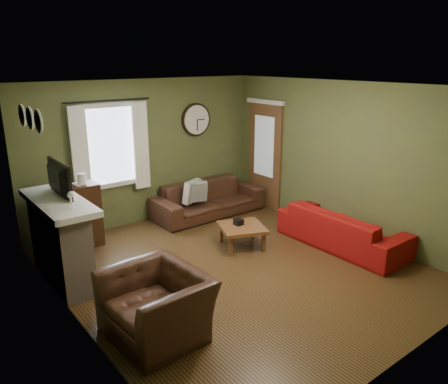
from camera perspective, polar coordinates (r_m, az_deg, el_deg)
floor at (r=6.48m, az=1.50°, el=-9.90°), size 4.60×5.20×0.00m
ceiling at (r=5.79m, az=1.70°, el=13.70°), size 4.60×5.20×0.00m
wall_left at (r=4.94m, az=-19.51°, el=-3.34°), size 0.00×5.20×2.60m
wall_right at (r=7.63m, az=15.08°, el=4.09°), size 0.00×5.20×2.60m
wall_back at (r=8.12m, az=-10.19°, el=5.17°), size 4.60×0.00×2.60m
wall_front at (r=4.44m, az=23.58°, el=-6.16°), size 4.60×0.00×2.60m
fireplace at (r=6.29m, az=-20.56°, el=-6.40°), size 0.40×1.40×1.10m
firebox at (r=6.44m, az=-18.71°, el=-8.09°), size 0.04×0.60×0.55m
mantel at (r=6.10m, az=-20.87°, el=-1.24°), size 0.58×1.60×0.08m
tv at (r=6.19m, az=-21.32°, el=1.02°), size 0.08×0.60×0.35m
tv_screen at (r=6.19m, az=-20.68°, el=1.65°), size 0.02×0.62×0.36m
medallion_left at (r=5.48m, az=-23.07°, el=8.49°), size 0.28×0.28×0.03m
medallion_mid at (r=5.82m, az=-24.01°, el=8.81°), size 0.28×0.28×0.03m
medallion_right at (r=6.15m, az=-24.85°, el=9.09°), size 0.28×0.28×0.03m
window_pane at (r=7.77m, az=-14.76°, el=5.85°), size 1.00×0.02×1.30m
curtain_rod at (r=7.58m, az=-14.90°, el=11.45°), size 0.03×0.03×1.50m
curtain_left at (r=7.50m, az=-18.28°, el=4.75°), size 0.28×0.04×1.55m
curtain_right at (r=7.92m, az=-10.79°, el=5.94°), size 0.28×0.04×1.55m
wall_clock at (r=8.55m, az=-3.61°, el=9.40°), size 0.64×0.06×0.64m
door at (r=8.87m, az=5.33°, el=4.72°), size 0.05×0.90×2.10m
bookshelf at (r=7.33m, az=-19.22°, el=-3.20°), size 0.87×0.37×1.04m
book at (r=7.22m, az=-18.98°, el=0.21°), size 0.17×0.23×0.02m
sofa_brown at (r=8.49m, az=-2.06°, el=-0.89°), size 2.20×0.86×0.64m
pillow_left at (r=8.20m, az=-4.17°, el=0.09°), size 0.43×0.28×0.42m
pillow_right at (r=8.16m, az=-3.55°, el=0.02°), size 0.39×0.22×0.38m
sofa_red at (r=7.33m, az=15.19°, el=-4.58°), size 0.83×2.13×0.62m
armchair at (r=4.98m, az=-8.77°, el=-14.37°), size 1.03×1.16×0.72m
coffee_table at (r=7.10m, az=2.35°, el=-5.80°), size 0.89×0.89×0.36m
tissue_box at (r=7.06m, az=1.91°, el=-4.02°), size 0.13×0.13×0.10m
wine_glass_a at (r=5.61m, az=-19.29°, el=-1.03°), size 0.08×0.08×0.22m
wine_glass_b at (r=5.66m, az=-19.44°, el=-1.06°), size 0.07×0.07×0.19m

